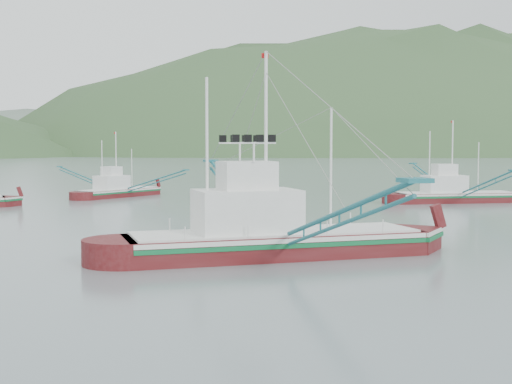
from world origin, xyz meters
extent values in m
plane|color=slate|center=(0.00, 0.00, 0.00)|extent=(1200.00, 1200.00, 0.00)
cube|color=#4D0C0F|center=(-0.84, -1.39, 0.23)|extent=(17.22, 5.25, 2.27)
cube|color=silver|center=(-0.84, -1.39, 1.19)|extent=(16.89, 5.32, 0.25)
cube|color=#0E6333|center=(-0.84, -1.39, 0.91)|extent=(16.89, 5.35, 0.25)
cube|color=silver|center=(-0.84, -1.39, 1.42)|extent=(16.36, 4.98, 0.14)
cube|color=silver|center=(-2.55, -1.46, 2.61)|extent=(5.83, 3.87, 2.50)
cube|color=silver|center=(-2.55, -1.46, 4.66)|extent=(3.06, 2.62, 1.59)
cylinder|color=white|center=(-1.41, -1.41, 6.48)|extent=(0.18, 0.18, 10.23)
cylinder|color=white|center=(-4.82, -1.55, 5.71)|extent=(0.16, 0.16, 8.70)
cylinder|color=white|center=(2.57, -1.25, 4.95)|extent=(0.14, 0.14, 7.16)
cube|color=#4D0C0F|center=(29.02, 29.56, 0.18)|extent=(13.49, 4.64, 1.76)
cube|color=silver|center=(29.02, 29.56, 0.93)|extent=(13.23, 4.69, 0.19)
cube|color=#0E6333|center=(29.02, 29.56, 0.71)|extent=(13.23, 4.71, 0.19)
cube|color=silver|center=(29.02, 29.56, 1.10)|extent=(12.81, 4.41, 0.11)
cube|color=silver|center=(27.70, 29.67, 2.03)|extent=(4.64, 3.19, 1.94)
cube|color=silver|center=(27.70, 29.67, 3.62)|extent=(2.45, 2.13, 1.24)
cylinder|color=white|center=(28.58, 29.60, 5.03)|extent=(0.14, 0.14, 7.94)
cylinder|color=white|center=(25.95, 29.82, 4.43)|extent=(0.12, 0.12, 6.75)
cylinder|color=white|center=(31.66, 29.33, 3.84)|extent=(0.11, 0.11, 5.56)
cube|color=#4D0C0F|center=(-6.10, 47.67, 0.15)|extent=(10.75, 9.99, 1.55)
cube|color=silver|center=(-6.10, 47.67, 0.81)|extent=(10.62, 9.89, 0.17)
cube|color=#0E6333|center=(-6.10, 47.67, 0.62)|extent=(10.63, 9.90, 0.17)
cube|color=silver|center=(-6.10, 47.67, 0.97)|extent=(10.21, 9.49, 0.09)
cube|color=silver|center=(-6.97, 46.90, 1.78)|extent=(4.54, 4.41, 1.70)
cube|color=silver|center=(-6.97, 46.90, 3.17)|extent=(2.63, 2.61, 1.08)
cylinder|color=white|center=(-6.39, 47.41, 4.41)|extent=(0.12, 0.12, 6.96)
cylinder|color=white|center=(-8.13, 45.88, 3.89)|extent=(0.11, 0.11, 5.92)
cylinder|color=white|center=(-4.35, 49.20, 3.36)|extent=(0.09, 0.09, 4.87)
ellipsoid|color=#304E28|center=(240.00, 430.00, 0.00)|extent=(684.00, 432.00, 306.00)
ellipsoid|color=slate|center=(30.00, 560.00, 0.00)|extent=(960.00, 400.00, 240.00)
camera|label=1|loc=(-12.37, -40.05, 6.43)|focal=50.00mm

